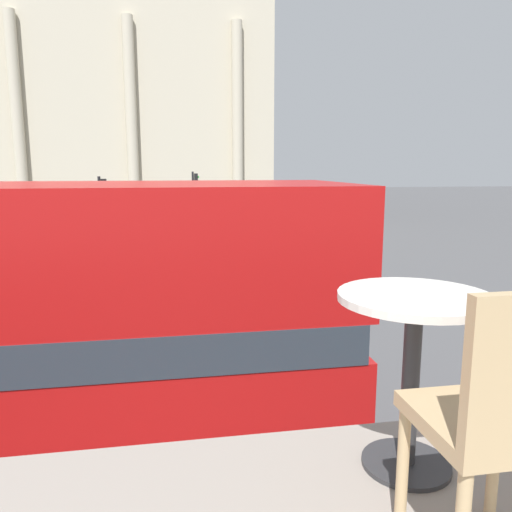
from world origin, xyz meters
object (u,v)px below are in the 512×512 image
traffic_light_mid (103,210)px  traffic_light_far (194,197)px  car_navy (110,236)px  traffic_light_near (349,240)px  cafe_chair_0 (503,417)px  plaza_building_left (89,109)px  pedestrian_olive (200,222)px  cafe_dining_table (413,342)px  pedestrian_red (183,241)px  car_black (159,242)px

traffic_light_mid → traffic_light_far: 8.37m
car_navy → traffic_light_near: bearing=143.6°
cafe_chair_0 → plaza_building_left: bearing=104.7°
traffic_light_far → pedestrian_olive: traffic_light_far is taller
plaza_building_left → cafe_dining_table: bearing=-80.6°
pedestrian_olive → pedestrian_red: pedestrian_red is taller
traffic_light_far → pedestrian_olive: 2.50m
cafe_dining_table → car_navy: size_ratio=0.17×
car_navy → pedestrian_red: 5.67m
traffic_light_near → pedestrian_olive: 17.80m
cafe_chair_0 → plaza_building_left: 49.62m
plaza_building_left → pedestrian_red: (7.60, -27.45, -8.59)m
pedestrian_olive → traffic_light_mid: bearing=18.7°
traffic_light_mid → car_black: (2.15, 3.00, -1.84)m
plaza_building_left → car_navy: plaza_building_left is taller
plaza_building_left → pedestrian_red: 29.75m
car_black → pedestrian_red: bearing=-110.1°
cafe_dining_table → traffic_light_near: (3.90, 11.13, -1.28)m
traffic_light_far → car_navy: size_ratio=0.96×
traffic_light_far → pedestrian_olive: (0.39, 1.81, -1.67)m
car_navy → pedestrian_red: bearing=153.6°
traffic_light_mid → pedestrian_red: traffic_light_mid is taller
plaza_building_left → car_black: 27.77m
traffic_light_near → car_navy: size_ratio=0.83×
traffic_light_near → car_black: (-5.37, 11.42, -1.60)m
car_navy → car_black: bearing=160.3°
plaza_building_left → traffic_light_near: size_ratio=9.36×
traffic_light_far → cafe_dining_table: bearing=-91.1°
traffic_light_mid → pedestrian_olive: 10.28m
plaza_building_left → car_navy: 25.06m
car_navy → car_black: 3.48m
cafe_dining_table → traffic_light_near: 11.86m
cafe_chair_0 → plaza_building_left: (-7.95, 48.60, 6.03)m
cafe_dining_table → traffic_light_mid: (-3.62, 19.54, -1.04)m
plaza_building_left → pedestrian_olive: 23.04m
plaza_building_left → traffic_light_mid: bearing=-81.3°
traffic_light_far → car_navy: bearing=-157.5°
pedestrian_red → traffic_light_far: bearing=-84.1°
traffic_light_near → traffic_light_far: traffic_light_far is taller
cafe_dining_table → traffic_light_far: 26.84m
cafe_dining_table → traffic_light_far: size_ratio=0.18×
plaza_building_left → traffic_light_far: (8.49, -21.22, -6.98)m
car_navy → car_black: same height
traffic_light_far → pedestrian_red: size_ratio=2.31×
traffic_light_mid → traffic_light_far: bearing=60.3°
car_navy → car_black: size_ratio=1.00×
pedestrian_olive → pedestrian_red: 8.14m
pedestrian_olive → plaza_building_left: bearing=-110.1°
plaza_building_left → traffic_light_far: bearing=-68.2°
cafe_chair_0 → car_black: 23.33m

